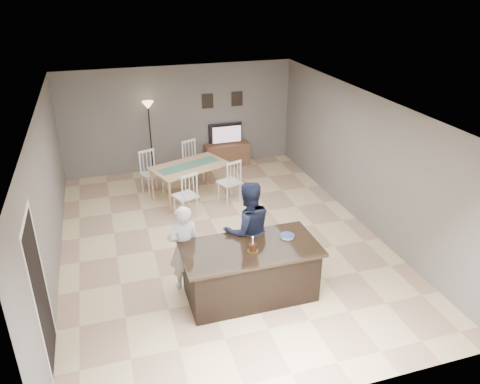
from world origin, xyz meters
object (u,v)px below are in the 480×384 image
object	(u,v)px
dining_table	(189,171)
floor_lamp	(149,118)
woman	(184,247)
man	(248,230)
birthday_cake	(253,247)
kitchen_island	(250,271)
plate_stack	(287,236)
tv_console	(227,154)
television	(226,134)

from	to	relation	value
dining_table	floor_lamp	distance (m)	1.99
woman	floor_lamp	world-z (taller)	floor_lamp
man	birthday_cake	bearing A→B (deg)	77.65
kitchen_island	plate_stack	xyz separation A→B (m)	(0.67, 0.12, 0.46)
birthday_cake	dining_table	world-z (taller)	birthday_cake
plate_stack	woman	bearing A→B (deg)	165.09
dining_table	kitchen_island	bearing A→B (deg)	-108.22
tv_console	dining_table	xyz separation A→B (m)	(-1.37, -1.68, 0.36)
man	plate_stack	world-z (taller)	man
kitchen_island	dining_table	xyz separation A→B (m)	(-0.17, 3.89, 0.20)
kitchen_island	floor_lamp	xyz separation A→B (m)	(-0.80, 5.59, 1.02)
tv_console	plate_stack	world-z (taller)	plate_stack
kitchen_island	man	distance (m)	0.71
dining_table	woman	bearing A→B (deg)	-123.87
tv_console	dining_table	distance (m)	2.20
man	birthday_cake	world-z (taller)	man
birthday_cake	kitchen_island	bearing A→B (deg)	90.75
tv_console	man	distance (m)	5.16
woman	dining_table	world-z (taller)	woman
man	television	bearing A→B (deg)	-102.03
man	plate_stack	distance (m)	0.68
woman	dining_table	xyz separation A→B (m)	(0.78, 3.34, -0.09)
kitchen_island	floor_lamp	bearing A→B (deg)	98.16
man	floor_lamp	world-z (taller)	floor_lamp
birthday_cake	woman	bearing A→B (deg)	145.40
woman	man	xyz separation A→B (m)	(1.09, 0.00, 0.13)
birthday_cake	dining_table	xyz separation A→B (m)	(-0.17, 4.00, -0.30)
woman	plate_stack	size ratio (longest dim) A/B	6.40
kitchen_island	woman	distance (m)	1.14
television	birthday_cake	size ratio (longest dim) A/B	3.57
man	dining_table	xyz separation A→B (m)	(-0.31, 3.34, -0.22)
plate_stack	dining_table	distance (m)	3.87
kitchen_island	dining_table	distance (m)	3.90
kitchen_island	man	size ratio (longest dim) A/B	1.23
woman	plate_stack	bearing A→B (deg)	154.37
tv_console	birthday_cake	size ratio (longest dim) A/B	4.69
woman	dining_table	bearing A→B (deg)	-113.85
birthday_cake	plate_stack	distance (m)	0.70
kitchen_island	man	world-z (taller)	man
birthday_cake	plate_stack	bearing A→B (deg)	18.71
man	plate_stack	xyz separation A→B (m)	(0.53, -0.43, 0.05)
birthday_cake	floor_lamp	size ratio (longest dim) A/B	0.13
television	man	world-z (taller)	man
birthday_cake	floor_lamp	xyz separation A→B (m)	(-0.80, 5.70, 0.51)
floor_lamp	man	bearing A→B (deg)	-79.40
television	woman	bearing A→B (deg)	67.10
plate_stack	dining_table	xyz separation A→B (m)	(-0.84, 3.77, -0.26)
kitchen_island	floor_lamp	distance (m)	5.74
man	dining_table	bearing A→B (deg)	-84.95
kitchen_island	man	xyz separation A→B (m)	(0.14, 0.55, 0.42)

